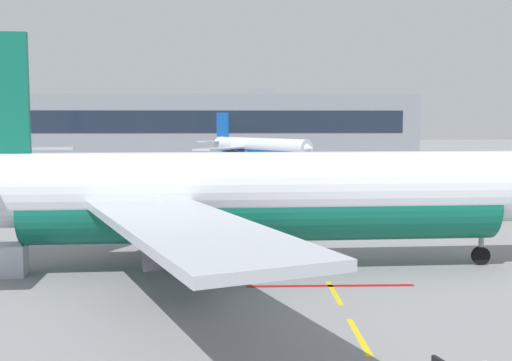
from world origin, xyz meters
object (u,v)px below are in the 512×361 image
Objects in this scene: airliner_foreground at (252,195)px; catering_truck at (455,195)px; uld_cargo_container at (10,260)px; airliner_far_center at (259,147)px.

airliner_foreground reaches higher than catering_truck.
airliner_far_center is at bearing 79.13° from uld_cargo_container.
catering_truck is 4.03× the size of uld_cargo_container.
airliner_far_center reaches higher than uld_cargo_container.
airliner_foreground is 4.84× the size of catering_truck.
catering_truck is (14.19, -60.70, -1.34)m from airliner_far_center.
airliner_far_center is 12.96× the size of uld_cargo_container.
airliner_far_center is 81.93m from uld_cargo_container.
catering_truck is at bearing 33.65° from uld_cargo_container.
airliner_foreground is at bearing -132.72° from catering_truck.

